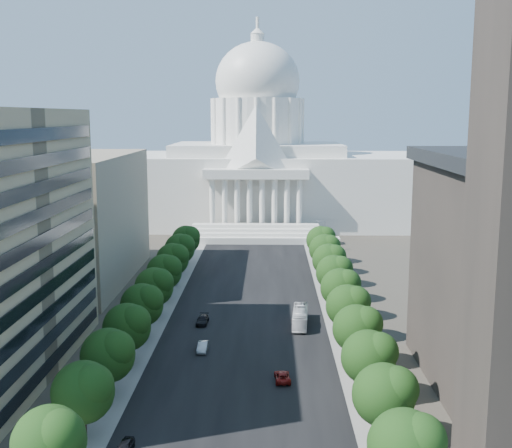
# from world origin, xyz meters

# --- Properties ---
(road_asphalt) EXTENTS (30.00, 260.00, 0.01)m
(road_asphalt) POSITION_xyz_m (0.00, 90.00, 0.00)
(road_asphalt) COLOR black
(road_asphalt) RESTS_ON ground
(sidewalk_left) EXTENTS (8.00, 260.00, 0.02)m
(sidewalk_left) POSITION_xyz_m (-19.00, 90.00, 0.00)
(sidewalk_left) COLOR gray
(sidewalk_left) RESTS_ON ground
(sidewalk_right) EXTENTS (8.00, 260.00, 0.02)m
(sidewalk_right) POSITION_xyz_m (19.00, 90.00, 0.00)
(sidewalk_right) COLOR gray
(sidewalk_right) RESTS_ON ground
(capitol) EXTENTS (120.00, 56.00, 73.00)m
(capitol) POSITION_xyz_m (0.00, 184.89, 20.01)
(capitol) COLOR white
(capitol) RESTS_ON ground
(office_block_left_far) EXTENTS (38.00, 52.00, 30.00)m
(office_block_left_far) POSITION_xyz_m (-48.00, 100.00, 15.00)
(office_block_left_far) COLOR gray
(office_block_left_far) RESTS_ON ground
(tree_l_a) EXTENTS (7.79, 7.60, 9.97)m
(tree_l_a) POSITION_xyz_m (-17.66, 11.81, 6.45)
(tree_l_a) COLOR #33261C
(tree_l_a) RESTS_ON ground
(tree_l_b) EXTENTS (7.79, 7.60, 9.97)m
(tree_l_b) POSITION_xyz_m (-17.66, 23.81, 6.45)
(tree_l_b) COLOR #33261C
(tree_l_b) RESTS_ON ground
(tree_l_c) EXTENTS (7.79, 7.60, 9.97)m
(tree_l_c) POSITION_xyz_m (-17.66, 35.81, 6.45)
(tree_l_c) COLOR #33261C
(tree_l_c) RESTS_ON ground
(tree_l_d) EXTENTS (7.79, 7.60, 9.97)m
(tree_l_d) POSITION_xyz_m (-17.66, 47.81, 6.45)
(tree_l_d) COLOR #33261C
(tree_l_d) RESTS_ON ground
(tree_l_e) EXTENTS (7.79, 7.60, 9.97)m
(tree_l_e) POSITION_xyz_m (-17.66, 59.81, 6.45)
(tree_l_e) COLOR #33261C
(tree_l_e) RESTS_ON ground
(tree_l_f) EXTENTS (7.79, 7.60, 9.97)m
(tree_l_f) POSITION_xyz_m (-17.66, 71.81, 6.45)
(tree_l_f) COLOR #33261C
(tree_l_f) RESTS_ON ground
(tree_l_g) EXTENTS (7.79, 7.60, 9.97)m
(tree_l_g) POSITION_xyz_m (-17.66, 83.81, 6.45)
(tree_l_g) COLOR #33261C
(tree_l_g) RESTS_ON ground
(tree_l_h) EXTENTS (7.79, 7.60, 9.97)m
(tree_l_h) POSITION_xyz_m (-17.66, 95.81, 6.45)
(tree_l_h) COLOR #33261C
(tree_l_h) RESTS_ON ground
(tree_l_i) EXTENTS (7.79, 7.60, 9.97)m
(tree_l_i) POSITION_xyz_m (-17.66, 107.81, 6.45)
(tree_l_i) COLOR #33261C
(tree_l_i) RESTS_ON ground
(tree_l_j) EXTENTS (7.79, 7.60, 9.97)m
(tree_l_j) POSITION_xyz_m (-17.66, 119.81, 6.45)
(tree_l_j) COLOR #33261C
(tree_l_j) RESTS_ON ground
(tree_r_a) EXTENTS (7.79, 7.60, 9.97)m
(tree_r_a) POSITION_xyz_m (18.34, 11.81, 6.45)
(tree_r_a) COLOR #33261C
(tree_r_a) RESTS_ON ground
(tree_r_b) EXTENTS (7.79, 7.60, 9.97)m
(tree_r_b) POSITION_xyz_m (18.34, 23.81, 6.45)
(tree_r_b) COLOR #33261C
(tree_r_b) RESTS_ON ground
(tree_r_c) EXTENTS (7.79, 7.60, 9.97)m
(tree_r_c) POSITION_xyz_m (18.34, 35.81, 6.45)
(tree_r_c) COLOR #33261C
(tree_r_c) RESTS_ON ground
(tree_r_d) EXTENTS (7.79, 7.60, 9.97)m
(tree_r_d) POSITION_xyz_m (18.34, 47.81, 6.45)
(tree_r_d) COLOR #33261C
(tree_r_d) RESTS_ON ground
(tree_r_e) EXTENTS (7.79, 7.60, 9.97)m
(tree_r_e) POSITION_xyz_m (18.34, 59.81, 6.45)
(tree_r_e) COLOR #33261C
(tree_r_e) RESTS_ON ground
(tree_r_f) EXTENTS (7.79, 7.60, 9.97)m
(tree_r_f) POSITION_xyz_m (18.34, 71.81, 6.45)
(tree_r_f) COLOR #33261C
(tree_r_f) RESTS_ON ground
(tree_r_g) EXTENTS (7.79, 7.60, 9.97)m
(tree_r_g) POSITION_xyz_m (18.34, 83.81, 6.45)
(tree_r_g) COLOR #33261C
(tree_r_g) RESTS_ON ground
(tree_r_h) EXTENTS (7.79, 7.60, 9.97)m
(tree_r_h) POSITION_xyz_m (18.34, 95.81, 6.45)
(tree_r_h) COLOR #33261C
(tree_r_h) RESTS_ON ground
(tree_r_i) EXTENTS (7.79, 7.60, 9.97)m
(tree_r_i) POSITION_xyz_m (18.34, 107.81, 6.45)
(tree_r_i) COLOR #33261C
(tree_r_i) RESTS_ON ground
(tree_r_j) EXTENTS (7.79, 7.60, 9.97)m
(tree_r_j) POSITION_xyz_m (18.34, 119.81, 6.45)
(tree_r_j) COLOR #33261C
(tree_r_j) RESTS_ON ground
(streetlight_b) EXTENTS (2.61, 0.44, 9.00)m
(streetlight_b) POSITION_xyz_m (19.90, 35.00, 5.82)
(streetlight_b) COLOR gray
(streetlight_b) RESTS_ON ground
(streetlight_c) EXTENTS (2.61, 0.44, 9.00)m
(streetlight_c) POSITION_xyz_m (19.90, 60.00, 5.82)
(streetlight_c) COLOR gray
(streetlight_c) RESTS_ON ground
(streetlight_d) EXTENTS (2.61, 0.44, 9.00)m
(streetlight_d) POSITION_xyz_m (19.90, 85.00, 5.82)
(streetlight_d) COLOR gray
(streetlight_d) RESTS_ON ground
(streetlight_e) EXTENTS (2.61, 0.44, 9.00)m
(streetlight_e) POSITION_xyz_m (19.90, 110.00, 5.82)
(streetlight_e) COLOR gray
(streetlight_e) RESTS_ON ground
(streetlight_f) EXTENTS (2.61, 0.44, 9.00)m
(streetlight_f) POSITION_xyz_m (19.90, 135.00, 5.82)
(streetlight_f) COLOR gray
(streetlight_f) RESTS_ON ground
(car_dark_a) EXTENTS (1.84, 4.06, 1.35)m
(car_dark_a) POSITION_xyz_m (-12.49, 21.25, 0.68)
(car_dark_a) COLOR black
(car_dark_a) RESTS_ON ground
(car_silver) EXTENTS (1.59, 4.55, 1.50)m
(car_silver) POSITION_xyz_m (-6.77, 54.07, 0.75)
(car_silver) COLOR #A5A7AC
(car_silver) RESTS_ON ground
(car_red) EXTENTS (2.55, 4.97, 1.34)m
(car_red) POSITION_xyz_m (6.34, 42.07, 0.67)
(car_red) COLOR maroon
(car_red) RESTS_ON ground
(car_dark_b) EXTENTS (2.29, 5.18, 1.48)m
(car_dark_b) POSITION_xyz_m (-8.25, 68.18, 0.74)
(car_dark_b) COLOR black
(car_dark_b) RESTS_ON ground
(city_bus) EXTENTS (3.48, 11.50, 3.16)m
(city_bus) POSITION_xyz_m (10.18, 67.84, 1.58)
(city_bus) COLOR silver
(city_bus) RESTS_ON ground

